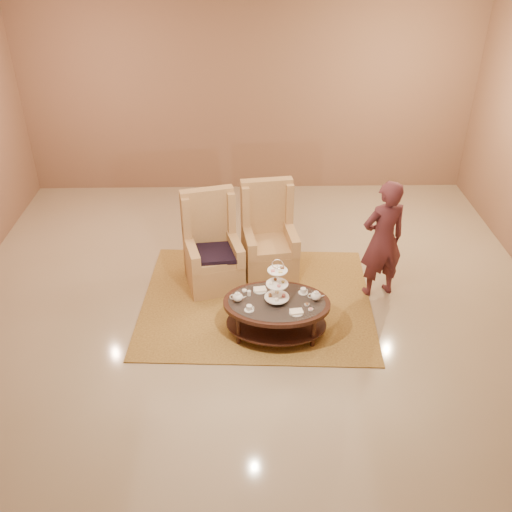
{
  "coord_description": "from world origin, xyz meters",
  "views": [
    {
      "loc": [
        -0.08,
        -5.99,
        4.65
      ],
      "look_at": [
        0.05,
        0.2,
        0.79
      ],
      "focal_mm": 40.0,
      "sensor_mm": 36.0,
      "label": 1
    }
  ],
  "objects_px": {
    "tea_table": "(277,307)",
    "armchair_right": "(268,243)",
    "armchair_left": "(212,254)",
    "person": "(383,240)"
  },
  "relations": [
    {
      "from": "tea_table",
      "to": "armchair_left",
      "type": "xyz_separation_m",
      "value": [
        -0.84,
        1.18,
        0.06
      ]
    },
    {
      "from": "armchair_left",
      "to": "armchair_right",
      "type": "distance_m",
      "value": 0.85
    },
    {
      "from": "tea_table",
      "to": "armchair_right",
      "type": "relative_size",
      "value": 1.02
    },
    {
      "from": "tea_table",
      "to": "person",
      "type": "bearing_deg",
      "value": 34.98
    },
    {
      "from": "armchair_left",
      "to": "person",
      "type": "bearing_deg",
      "value": -22.45
    },
    {
      "from": "armchair_right",
      "to": "person",
      "type": "bearing_deg",
      "value": -30.08
    },
    {
      "from": "tea_table",
      "to": "person",
      "type": "height_order",
      "value": "person"
    },
    {
      "from": "armchair_left",
      "to": "armchair_right",
      "type": "xyz_separation_m",
      "value": [
        0.8,
        0.29,
        -0.0
      ]
    },
    {
      "from": "tea_table",
      "to": "person",
      "type": "relative_size",
      "value": 0.82
    },
    {
      "from": "armchair_left",
      "to": "person",
      "type": "relative_size",
      "value": 0.8
    }
  ]
}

